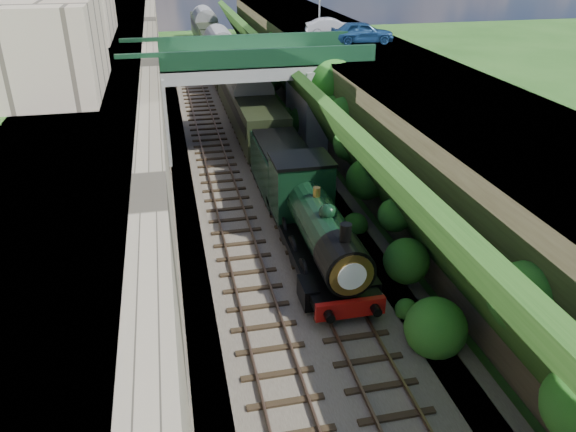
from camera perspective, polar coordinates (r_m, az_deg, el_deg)
The scene contains 18 objects.
ground at distance 19.60m, azimuth 5.36°, elevation -16.72°, with size 160.00×160.00×0.00m, color #1E4714.
trackbed at distance 36.34m, azimuth -4.00°, elevation 5.04°, with size 10.00×90.00×0.20m, color #473F38.
retaining_wall at distance 34.93m, azimuth -13.25°, elevation 9.41°, with size 1.00×90.00×7.00m, color #756B56.
street_plateau_left at distance 35.18m, azimuth -19.00°, elevation 8.79°, with size 6.00×90.00×7.00m, color #262628.
street_plateau_right at distance 37.82m, azimuth 10.46°, elevation 10.37°, with size 8.00×90.00×6.25m, color #262628.
embankment_slope at distance 33.40m, azimuth 5.25°, elevation 7.75°, with size 4.48×90.00×6.36m.
track_left at distance 36.08m, azimuth -7.16°, elevation 4.98°, with size 2.50×90.00×0.20m.
track_right at distance 36.47m, azimuth -2.14°, elevation 5.41°, with size 2.50×90.00×0.20m.
road_bridge at distance 39.05m, azimuth -3.71°, elevation 12.71°, with size 16.00×6.40×7.25m.
building_near at distance 28.24m, azimuth -22.77°, elevation 15.65°, with size 4.00×8.00×4.00m, color gray.
tree at distance 37.92m, azimuth 4.44°, elevation 13.15°, with size 3.60×3.80×6.60m.
car_blue at distance 43.83m, azimuth 7.54°, elevation 18.02°, with size 1.86×4.62×1.58m, color navy.
car_silver at distance 46.95m, azimuth 4.46°, elevation 18.59°, with size 1.44×4.14×1.36m, color #AFADB2.
locomotive at distance 24.85m, azimuth 2.94°, elevation -1.06°, with size 3.10×10.22×3.83m.
tender at distance 31.47m, azimuth -0.55°, elevation 4.59°, with size 2.70×6.00×3.05m.
coach_front at distance 43.11m, azimuth -4.07°, elevation 11.25°, with size 2.90×18.00×3.70m.
coach_middle at distance 61.32m, azimuth -6.84°, elevation 15.74°, with size 2.90×18.00×3.70m.
coach_rear at distance 79.80m, azimuth -8.38°, elevation 18.14°, with size 2.90×18.00×3.70m.
Camera 1 is at (-4.75, -13.48, 13.41)m, focal length 35.00 mm.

